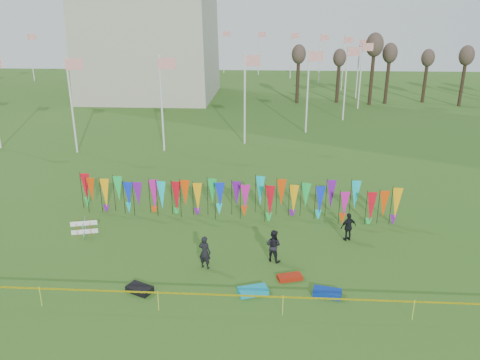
# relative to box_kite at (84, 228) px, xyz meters

# --- Properties ---
(ground) EXTENTS (160.00, 160.00, 0.00)m
(ground) POSITION_rel_box_kite_xyz_m (7.57, -4.88, -0.39)
(ground) COLOR #2F5718
(ground) RESTS_ON ground
(flagpole_ring) EXTENTS (57.40, 56.16, 8.00)m
(flagpole_ring) POSITION_rel_box_kite_xyz_m (-6.43, 43.12, 3.61)
(flagpole_ring) COLOR silver
(flagpole_ring) RESTS_ON ground
(banner_row) EXTENTS (18.64, 0.64, 2.16)m
(banner_row) POSITION_rel_box_kite_xyz_m (7.85, 2.88, 0.89)
(banner_row) COLOR black
(banner_row) RESTS_ON ground
(caution_tape_near) EXTENTS (26.00, 0.02, 0.90)m
(caution_tape_near) POSITION_rel_box_kite_xyz_m (7.35, -6.46, 0.39)
(caution_tape_near) COLOR #FFE705
(caution_tape_near) RESTS_ON ground
(box_kite) EXTENTS (0.70, 0.70, 0.78)m
(box_kite) POSITION_rel_box_kite_xyz_m (0.00, 0.00, 0.00)
(box_kite) COLOR red
(box_kite) RESTS_ON ground
(person_left) EXTENTS (0.70, 0.60, 1.61)m
(person_left) POSITION_rel_box_kite_xyz_m (6.89, -3.06, 0.42)
(person_left) COLOR black
(person_left) RESTS_ON ground
(person_mid) EXTENTS (0.90, 0.77, 1.59)m
(person_mid) POSITION_rel_box_kite_xyz_m (10.04, -2.19, 0.41)
(person_mid) COLOR black
(person_mid) RESTS_ON ground
(person_right) EXTENTS (1.01, 0.80, 1.51)m
(person_right) POSITION_rel_box_kite_xyz_m (13.93, 0.18, 0.37)
(person_right) COLOR black
(person_right) RESTS_ON ground
(kite_bag_turquoise) EXTENTS (1.37, 0.99, 0.25)m
(kite_bag_turquoise) POSITION_rel_box_kite_xyz_m (9.18, -5.04, -0.27)
(kite_bag_turquoise) COLOR #0C99BC
(kite_bag_turquoise) RESTS_ON ground
(kite_bag_blue) EXTENTS (1.26, 0.85, 0.24)m
(kite_bag_blue) POSITION_rel_box_kite_xyz_m (12.30, -4.98, -0.27)
(kite_bag_blue) COLOR #092D99
(kite_bag_blue) RESTS_ON ground
(kite_bag_red) EXTENTS (1.18, 0.79, 0.20)m
(kite_bag_red) POSITION_rel_box_kite_xyz_m (10.78, -3.82, -0.29)
(kite_bag_red) COLOR #A91E0B
(kite_bag_red) RESTS_ON ground
(kite_bag_black) EXTENTS (1.24, 1.03, 0.25)m
(kite_bag_black) POSITION_rel_box_kite_xyz_m (4.37, -5.19, -0.27)
(kite_bag_black) COLOR black
(kite_bag_black) RESTS_ON ground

